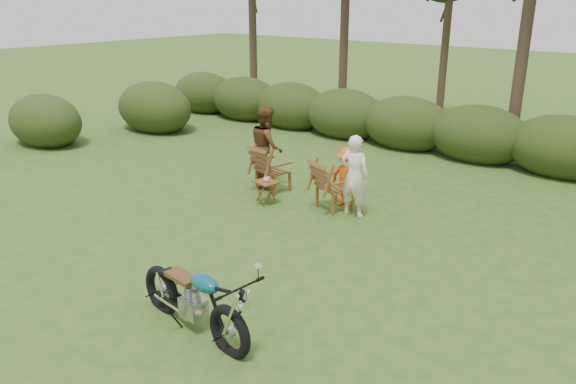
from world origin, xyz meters
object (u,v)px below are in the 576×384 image
Objects in this scene: side_table at (266,193)px; child at (346,205)px; cup at (267,180)px; adult_a at (353,216)px; lawn_chair_right at (334,209)px; adult_b at (267,184)px; lawn_chair_left at (273,190)px; motorcycle at (195,329)px.

child reaches higher than side_table.
cup is 1.83m from adult_a.
lawn_chair_right is 0.57× the size of adult_b.
lawn_chair_left is 0.58× the size of adult_b.
adult_b is 2.06m from child.
adult_b is (-2.47, 0.37, 0.00)m from adult_a.
adult_a is at bearing 17.66° from side_table.
lawn_chair_left is at bearing 122.06° from cup.
lawn_chair_right is at bearing 108.10° from motorcycle.
adult_b is at bearing -21.85° from lawn_chair_left.
side_table is at bearing 128.83° from lawn_chair_left.
side_table is 1.61m from child.
lawn_chair_left is 2.14× the size of side_table.
motorcycle is 4.54m from cup.
motorcycle is 4.68m from lawn_chair_right.
child is at bearing -50.17° from adult_a.
adult_b reaches higher than side_table.
adult_b reaches higher than lawn_chair_left.
adult_a is at bearing -176.11° from lawn_chair_left.
lawn_chair_right is 1.65m from lawn_chair_left.
lawn_chair_left is (-1.64, 0.09, 0.00)m from lawn_chair_right.
lawn_chair_right is 0.49m from adult_a.
cup is 0.10× the size of child.
cup reaches higher than motorcycle.
lawn_chair_right is 0.84× the size of child.
lawn_chair_left is at bearing -166.84° from adult_b.
adult_b is (-0.77, 0.92, -0.24)m from side_table.
lawn_chair_left is 0.40m from adult_b.
cup is at bearing 174.35° from adult_b.
lawn_chair_left reaches higher than lawn_chair_right.
lawn_chair_left is 0.85× the size of child.
adult_b is at bearing -15.73° from adult_a.
lawn_chair_left is at bearing -11.70° from adult_a.
lawn_chair_right is at bearing 26.99° from side_table.
adult_b reaches higher than child.
cup reaches higher than lawn_chair_left.
child is at bearing 35.55° from side_table.
adult_a is at bearing 18.34° from cup.
child is (-0.41, 0.38, 0.00)m from adult_a.
cup is (-2.20, 3.93, 0.52)m from motorcycle.
lawn_chair_left is 2.13m from adult_a.
cup is at bearing 11.23° from adult_a.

